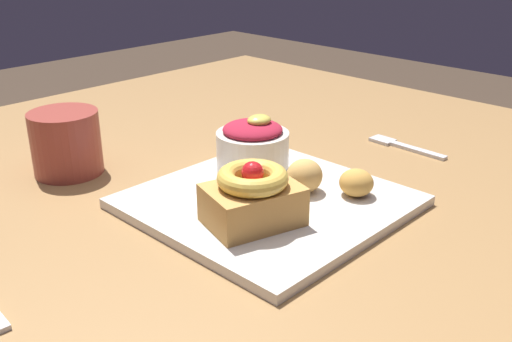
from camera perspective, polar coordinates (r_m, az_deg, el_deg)
name	(u,v)px	position (r m, az deg, el deg)	size (l,w,h in m)	color
dining_table	(154,252)	(0.79, -9.85, -7.79)	(1.35, 1.00, 0.73)	olive
front_plate	(268,202)	(0.70, 1.19, -3.02)	(0.28, 0.28, 0.01)	silver
cake_slice	(253,197)	(0.62, -0.33, -2.51)	(0.11, 0.10, 0.07)	#C68E47
berry_ramekin	(253,146)	(0.76, -0.32, 2.40)	(0.09, 0.09, 0.08)	silver
fritter_front	(356,183)	(0.70, 9.73, -1.12)	(0.04, 0.04, 0.03)	gold
fritter_middle	(304,176)	(0.70, 4.73, -0.47)	(0.04, 0.04, 0.04)	tan
fork	(402,146)	(0.91, 13.98, 2.40)	(0.03, 0.13, 0.00)	silver
coffee_mug	(66,143)	(0.82, -17.98, 2.63)	(0.09, 0.09, 0.09)	#993D33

